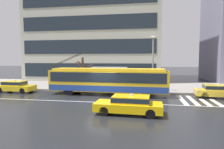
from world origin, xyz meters
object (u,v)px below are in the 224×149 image
taxi_oncoming_near (129,104)px  street_tree_bare (83,71)px  taxi_queued_behind_bus (15,86)px  street_lamp (153,58)px  pedestrian_approaching_curb (125,82)px  bus_shelter (109,73)px  taxi_ahead_of_bus (218,91)px  pedestrian_at_shelter (109,75)px  trolleybus (108,80)px

taxi_oncoming_near → street_tree_bare: (-7.09, 11.76, 1.49)m
taxi_queued_behind_bus → street_lamp: (15.28, 2.59, 3.11)m
taxi_queued_behind_bus → pedestrian_approaching_curb: bearing=13.4°
bus_shelter → pedestrian_approaching_curb: bearing=-18.8°
taxi_ahead_of_bus → street_tree_bare: bearing=162.5°
pedestrian_at_shelter → street_tree_bare: 4.24m
trolleybus → pedestrian_approaching_curb: bearing=60.5°
trolleybus → taxi_queued_behind_bus: (-10.64, -0.20, -0.83)m
taxi_oncoming_near → street_tree_bare: bearing=121.1°
street_lamp → taxi_ahead_of_bus: bearing=-20.9°
street_tree_bare → pedestrian_approaching_curb: bearing=-20.1°
trolleybus → street_lamp: 5.70m
taxi_ahead_of_bus → street_tree_bare: street_tree_bare is taller
pedestrian_at_shelter → street_lamp: bearing=-8.0°
taxi_queued_behind_bus → street_tree_bare: street_tree_bare is taller
bus_shelter → street_tree_bare: 4.10m
taxi_oncoming_near → taxi_ahead_of_bus: (8.00, 6.99, -0.00)m
taxi_oncoming_near → taxi_ahead_of_bus: same height
taxi_queued_behind_bus → taxi_oncoming_near: (13.39, -6.73, 0.00)m
taxi_ahead_of_bus → street_tree_bare: size_ratio=1.16×
trolleybus → pedestrian_approaching_curb: (1.52, 2.69, -0.42)m
pedestrian_approaching_curb → street_lamp: street_lamp is taller
pedestrian_approaching_curb → trolleybus: bearing=-119.5°
street_lamp → street_tree_bare: 9.44m
taxi_oncoming_near → street_tree_bare: street_tree_bare is taller
taxi_oncoming_near → trolleybus: bearing=111.7°
pedestrian_approaching_curb → taxi_oncoming_near: bearing=-82.7°
taxi_queued_behind_bus → taxi_oncoming_near: bearing=-26.7°
pedestrian_approaching_curb → street_lamp: bearing=-5.5°
street_lamp → trolleybus: bearing=-152.8°
taxi_ahead_of_bus → taxi_queued_behind_bus: bearing=-179.3°
pedestrian_approaching_curb → street_tree_bare: 6.32m
trolleybus → pedestrian_approaching_curb: 3.12m
taxi_oncoming_near → pedestrian_at_shelter: size_ratio=2.26×
taxi_ahead_of_bus → pedestrian_approaching_curb: 9.62m
street_tree_bare → taxi_queued_behind_bus: bearing=-141.5°
taxi_ahead_of_bus → pedestrian_approaching_curb: size_ratio=2.69×
bus_shelter → pedestrian_approaching_curb: bus_shelter is taller
pedestrian_at_shelter → pedestrian_approaching_curb: pedestrian_at_shelter is taller
trolleybus → taxi_oncoming_near: 7.51m
taxi_queued_behind_bus → pedestrian_approaching_curb: pedestrian_approaching_curb is taller
pedestrian_at_shelter → street_tree_bare: bearing=156.0°
pedestrian_approaching_curb → street_lamp: size_ratio=0.27×
pedestrian_at_shelter → taxi_queued_behind_bus: bearing=-162.0°
pedestrian_approaching_curb → street_lamp: 4.14m
bus_shelter → street_tree_bare: street_tree_bare is taller
trolleybus → pedestrian_approaching_curb: size_ratio=7.90×
taxi_ahead_of_bus → bus_shelter: bus_shelter is taller
street_lamp → street_tree_bare: bearing=164.8°
taxi_ahead_of_bus → pedestrian_approaching_curb: pedestrian_approaching_curb is taller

